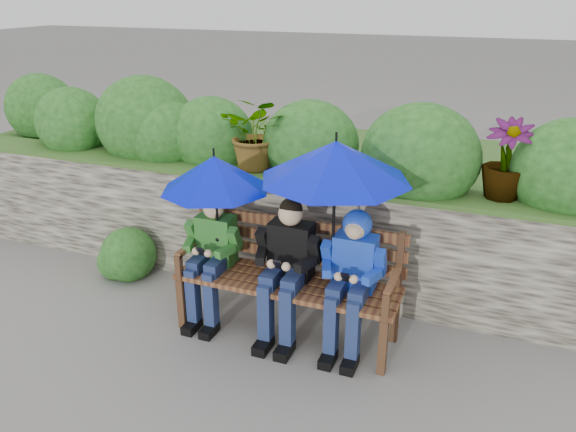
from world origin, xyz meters
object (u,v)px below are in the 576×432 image
at_px(boy_left, 211,252).
at_px(boy_right, 352,270).
at_px(umbrella_left, 215,173).
at_px(umbrella_right, 336,161).
at_px(park_bench, 290,271).
at_px(boy_middle, 287,263).

height_order(boy_left, boy_right, boy_right).
relative_size(umbrella_left, umbrella_right, 0.78).
height_order(park_bench, boy_middle, boy_middle).
relative_size(park_bench, boy_left, 1.64).
bearing_deg(park_bench, umbrella_left, -175.01).
relative_size(park_bench, boy_middle, 1.55).
xyz_separation_m(park_bench, boy_left, (-0.64, -0.07, 0.08)).
bearing_deg(park_bench, boy_left, -173.55).
bearing_deg(boy_left, boy_right, 0.47).
distance_m(boy_left, boy_right, 1.13).
xyz_separation_m(boy_middle, boy_right, (0.50, 0.02, 0.03)).
bearing_deg(boy_left, umbrella_right, 1.69).
xyz_separation_m(boy_middle, umbrella_left, (-0.58, 0.03, 0.62)).
relative_size(boy_left, umbrella_left, 1.25).
bearing_deg(boy_left, umbrella_left, 21.33).
height_order(boy_middle, umbrella_right, umbrella_right).
bearing_deg(boy_right, boy_left, -179.53).
bearing_deg(umbrella_left, umbrella_right, 0.49).
distance_m(park_bench, boy_middle, 0.13).
height_order(boy_middle, umbrella_left, umbrella_left).
bearing_deg(park_bench, umbrella_right, -7.13).
bearing_deg(boy_left, park_bench, 6.45).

